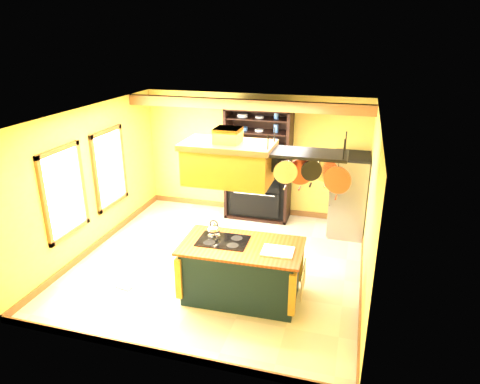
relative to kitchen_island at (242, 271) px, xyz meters
The scene contains 15 objects.
floor 1.23m from the kitchen_island, 126.14° to the left, with size 5.00×5.00×0.00m, color beige.
ceiling 2.50m from the kitchen_island, 126.14° to the left, with size 5.00×5.00×0.00m, color white.
wall_back 3.59m from the kitchen_island, 101.07° to the left, with size 5.00×0.02×2.70m, color #DEB251.
wall_front 1.93m from the kitchen_island, 112.85° to the right, with size 5.00×0.02×2.70m, color #DEB251.
wall_left 3.41m from the kitchen_island, 163.89° to the left, with size 0.02×5.00×2.70m, color #DEB251.
wall_right 2.23m from the kitchen_island, 26.53° to the left, with size 0.02×5.00×2.70m, color #DEB251.
ceiling_beam 3.43m from the kitchen_island, 104.33° to the left, with size 5.00×0.15×0.20m, color #94572D.
window_near 3.27m from the kitchen_island, behind, with size 0.06×1.06×1.56m.
window_far 3.60m from the kitchen_island, 154.20° to the left, with size 0.06×1.06×1.56m.
kitchen_island is the anchor object (origin of this frame).
range_hood 1.77m from the kitchen_island, behind, with size 1.29×0.73×0.80m.
pot_rack 2.04m from the kitchen_island, ahead, with size 1.19×0.54×0.76m.
refrigerator 3.19m from the kitchen_island, 62.61° to the left, with size 0.71×0.83×1.63m.
hutch 3.22m from the kitchen_island, 98.95° to the left, with size 1.40×0.63×2.48m.
floor_register 2.00m from the kitchen_island, behind, with size 0.28×0.12×0.01m, color black.
Camera 1 is at (2.22, -6.46, 3.96)m, focal length 32.00 mm.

